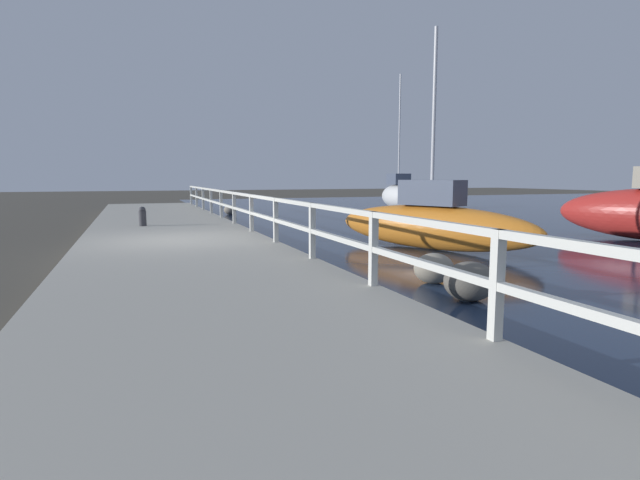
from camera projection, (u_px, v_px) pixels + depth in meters
ground_plane at (177, 254)px, 12.01m from camera, size 120.00×120.00×0.00m
dock_walkway at (177, 247)px, 11.99m from camera, size 4.44×36.00×0.34m
railing at (262, 209)px, 12.62m from camera, size 0.10×32.50×1.03m
boulder_water_edge at (434, 268)px, 8.63m from camera, size 0.71×0.64×0.53m
boulder_far_strip at (470, 281)px, 7.40m from camera, size 0.79×0.71×0.59m
boulder_downstream at (230, 210)px, 24.64m from camera, size 0.63×0.57×0.47m
mooring_bollard at (143, 216)px, 15.38m from camera, size 0.22×0.22×0.60m
sailboat_white at (398, 194)px, 29.29m from camera, size 1.72×3.84×7.69m
sailboat_orange at (431, 223)px, 12.68m from camera, size 3.30×5.70×5.46m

